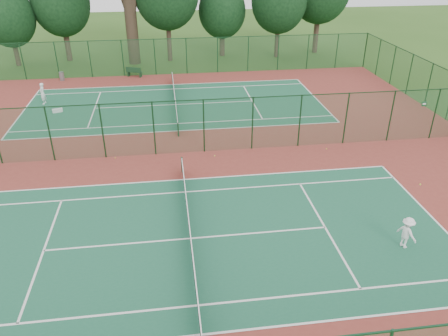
{
  "coord_description": "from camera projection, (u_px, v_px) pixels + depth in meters",
  "views": [
    {
      "loc": [
        -0.61,
        -25.07,
        12.2
      ],
      "look_at": [
        2.07,
        -5.39,
        1.6
      ],
      "focal_mm": 35.0,
      "sensor_mm": 36.0,
      "label": 1
    }
  ],
  "objects": [
    {
      "name": "fence_divider",
      "position": [
        179.0,
        127.0,
        26.9
      ],
      "size": [
        40.0,
        0.09,
        3.5
      ],
      "color": "#1A4F2D",
      "rests_on": "ground"
    },
    {
      "name": "player_near",
      "position": [
        407.0,
        233.0,
        18.99
      ],
      "size": [
        0.9,
        1.12,
        1.5
      ],
      "primitive_type": "imported",
      "rotation": [
        0.0,
        0.0,
        1.99
      ],
      "color": "white",
      "rests_on": "court_near"
    },
    {
      "name": "trash_bin",
      "position": [
        62.0,
        76.0,
        41.35
      ],
      "size": [
        0.48,
        0.48,
        0.81
      ],
      "primitive_type": "cylinder",
      "rotation": [
        0.0,
        0.0,
        -0.06
      ],
      "color": "slate",
      "rests_on": "red_pad"
    },
    {
      "name": "stray_ball_b",
      "position": [
        326.0,
        149.0,
        28.15
      ],
      "size": [
        0.07,
        0.07,
        0.07
      ],
      "primitive_type": "sphere",
      "color": "#DFF338",
      "rests_on": "red_pad"
    },
    {
      "name": "stray_ball_a",
      "position": [
        215.0,
        156.0,
        27.25
      ],
      "size": [
        0.07,
        0.07,
        0.07
      ],
      "primitive_type": "sphere",
      "color": "yellow",
      "rests_on": "red_pad"
    },
    {
      "name": "evergreen_row",
      "position": [
        175.0,
        59.0,
        48.99
      ],
      "size": [
        39.0,
        5.0,
        12.0
      ],
      "primitive_type": null,
      "color": "black",
      "rests_on": "ground"
    },
    {
      "name": "ground",
      "position": [
        180.0,
        153.0,
        27.73
      ],
      "size": [
        120.0,
        120.0,
        0.0
      ],
      "primitive_type": "plane",
      "color": "#2F561B",
      "rests_on": "ground"
    },
    {
      "name": "red_pad",
      "position": [
        180.0,
        153.0,
        27.73
      ],
      "size": [
        40.0,
        36.0,
        0.01
      ],
      "primitive_type": "cube",
      "color": "maroon",
      "rests_on": "ground"
    },
    {
      "name": "court_near",
      "position": [
        190.0,
        239.0,
        19.85
      ],
      "size": [
        23.77,
        10.97,
        0.01
      ],
      "primitive_type": "cube",
      "color": "#1C5A3F",
      "rests_on": "red_pad"
    },
    {
      "name": "fence_north",
      "position": [
        171.0,
        56.0,
        42.63
      ],
      "size": [
        40.0,
        0.09,
        3.5
      ],
      "color": "#184A28",
      "rests_on": "ground"
    },
    {
      "name": "bench",
      "position": [
        134.0,
        72.0,
        42.34
      ],
      "size": [
        1.63,
        1.05,
        0.97
      ],
      "rotation": [
        0.0,
        0.0,
        -0.41
      ],
      "color": "#12331A",
      "rests_on": "red_pad"
    },
    {
      "name": "stray_ball_c",
      "position": [
        115.0,
        158.0,
        27.0
      ],
      "size": [
        0.06,
        0.06,
        0.06
      ],
      "primitive_type": "sphere",
      "color": "yellow",
      "rests_on": "red_pad"
    },
    {
      "name": "kit_bag",
      "position": [
        57.0,
        111.0,
        33.99
      ],
      "size": [
        0.81,
        0.52,
        0.29
      ],
      "primitive_type": "cube",
      "rotation": [
        0.0,
        0.0,
        0.33
      ],
      "color": "white",
      "rests_on": "red_pad"
    },
    {
      "name": "tennis_net_near",
      "position": [
        189.0,
        229.0,
        19.6
      ],
      "size": [
        0.1,
        12.9,
        0.97
      ],
      "color": "#153A20",
      "rests_on": "ground"
    },
    {
      "name": "player_far",
      "position": [
        43.0,
        93.0,
        35.37
      ],
      "size": [
        0.48,
        0.67,
        1.73
      ],
      "primitive_type": "imported",
      "rotation": [
        0.0,
        0.0,
        -1.68
      ],
      "color": "white",
      "rests_on": "court_far"
    },
    {
      "name": "court_far",
      "position": [
        175.0,
        105.0,
        35.59
      ],
      "size": [
        23.77,
        10.97,
        0.01
      ],
      "primitive_type": "cube",
      "color": "#1C5A3D",
      "rests_on": "red_pad"
    },
    {
      "name": "tennis_net_far",
      "position": [
        175.0,
        98.0,
        35.34
      ],
      "size": [
        0.1,
        12.9,
        0.97
      ],
      "color": "#14371B",
      "rests_on": "ground"
    }
  ]
}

